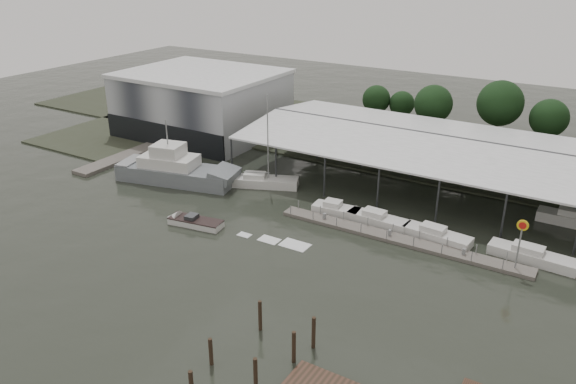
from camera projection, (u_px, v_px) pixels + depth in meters
The scene contains 17 objects.
ground at pixel (231, 244), 59.83m from camera, with size 200.00×200.00×0.00m, color #242921.
land_strip_far at pixel (383, 140), 92.76m from camera, with size 140.00×30.00×0.30m.
land_strip_west at pixel (153, 122), 102.46m from camera, with size 20.00×40.00×0.30m.
storage_warehouse at pixel (202, 103), 94.63m from camera, with size 24.50×20.50×10.50m.
covered_boat_shed at pixel (468, 145), 71.26m from camera, with size 58.24×24.00×6.96m.
trawler_dock at pixel (127, 156), 85.06m from camera, with size 3.00×18.00×0.50m.
floating_dock at pixel (398, 239), 60.43m from camera, with size 28.00×2.00×1.40m.
shell_fuel_sign at pixel (521, 236), 53.22m from camera, with size 1.10×0.18×5.55m.
grey_trawler at pixel (177, 171), 75.55m from camera, with size 17.33×8.53×8.84m.
white_sailboat at pixel (264, 181), 74.41m from camera, with size 9.07×5.85×12.56m.
speedboat_underway at pixel (191, 221), 63.96m from camera, with size 17.95×4.71×2.00m.
moored_cruiser_0 at pixel (336, 210), 66.40m from camera, with size 5.76×2.66×1.70m.
moored_cruiser_1 at pixel (378, 219), 63.97m from camera, with size 7.23×2.50×1.70m.
moored_cruiser_2 at pixel (436, 235), 60.39m from camera, with size 7.56×2.91×1.70m.
moored_cruiser_3 at pixel (532, 256), 56.33m from camera, with size 8.63×2.75×1.70m.
mooring_pilings at pixel (256, 354), 41.89m from camera, with size 5.94×10.05×3.60m.
horizon_tree_line at pixel (556, 119), 83.15m from camera, with size 66.27×9.37×10.62m.
Camera 1 is at (32.69, -41.89, 28.72)m, focal length 35.00 mm.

